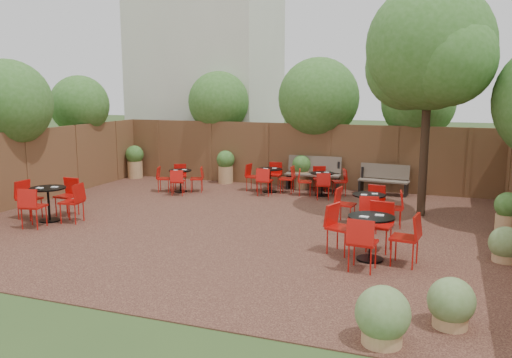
% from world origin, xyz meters
% --- Properties ---
extents(ground, '(80.00, 80.00, 0.00)m').
position_xyz_m(ground, '(0.00, 0.00, 0.00)').
color(ground, '#354F23').
rests_on(ground, ground).
extents(courtyard_paving, '(12.00, 10.00, 0.02)m').
position_xyz_m(courtyard_paving, '(0.00, 0.00, 0.01)').
color(courtyard_paving, '#321A14').
rests_on(courtyard_paving, ground).
extents(fence_back, '(12.00, 0.08, 2.00)m').
position_xyz_m(fence_back, '(0.00, 5.00, 1.00)').
color(fence_back, brown).
rests_on(fence_back, ground).
extents(fence_left, '(0.08, 10.00, 2.00)m').
position_xyz_m(fence_left, '(-6.00, 0.00, 1.00)').
color(fence_left, brown).
rests_on(fence_left, ground).
extents(neighbour_building, '(5.00, 4.00, 8.00)m').
position_xyz_m(neighbour_building, '(-4.50, 8.00, 4.00)').
color(neighbour_building, beige).
rests_on(neighbour_building, ground).
extents(overhang_foliage, '(15.95, 10.70, 2.71)m').
position_xyz_m(overhang_foliage, '(-0.95, 2.39, 2.73)').
color(overhang_foliage, '#346521').
rests_on(overhang_foliage, ground).
extents(courtyard_tree, '(3.00, 2.94, 5.48)m').
position_xyz_m(courtyard_tree, '(3.89, 2.30, 3.87)').
color(courtyard_tree, black).
rests_on(courtyard_tree, courtyard_paving).
extents(park_bench_left, '(1.66, 0.56, 1.02)m').
position_xyz_m(park_bench_left, '(0.62, 4.63, 0.54)').
color(park_bench_left, brown).
rests_on(park_bench_left, courtyard_paving).
extents(park_bench_right, '(1.46, 0.60, 0.88)m').
position_xyz_m(park_bench_right, '(2.73, 4.62, 0.47)').
color(park_bench_right, brown).
rests_on(park_bench_right, courtyard_paving).
extents(bistro_tables, '(9.12, 6.88, 0.94)m').
position_xyz_m(bistro_tables, '(-0.02, 0.92, 0.45)').
color(bistro_tables, black).
rests_on(bistro_tables, courtyard_paving).
extents(planters, '(11.87, 4.38, 1.12)m').
position_xyz_m(planters, '(-1.19, 3.90, 0.59)').
color(planters, tan).
rests_on(planters, courtyard_paving).
extents(low_shrubs, '(2.31, 4.52, 0.73)m').
position_xyz_m(low_shrubs, '(4.52, -3.33, 0.35)').
color(low_shrubs, tan).
rests_on(low_shrubs, courtyard_paving).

